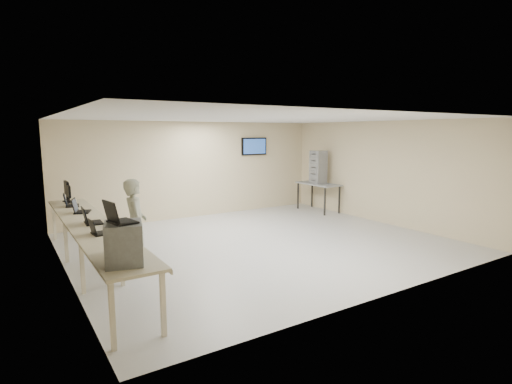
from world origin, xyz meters
TOP-DOWN VIEW (x-y plane):
  - room at (0.03, 0.06)m, footprint 8.01×7.01m
  - workbench at (-3.59, 0.00)m, footprint 0.76×6.00m
  - equipment_box at (-3.65, -2.52)m, footprint 0.54×0.59m
  - laptop_on_box at (-3.71, -2.52)m, footprint 0.36×0.40m
  - laptop_0 at (-3.62, -2.04)m, footprint 0.32×0.37m
  - laptop_1 at (-3.64, -0.85)m, footprint 0.29×0.34m
  - laptop_2 at (-3.60, -0.00)m, footprint 0.33×0.40m
  - laptop_3 at (-3.59, 1.15)m, footprint 0.42×0.45m
  - laptop_4 at (-3.66, 2.00)m, footprint 0.35×0.40m
  - monitor_near at (-3.60, 2.46)m, footprint 0.19×0.42m
  - monitor_far at (-3.60, 2.74)m, footprint 0.21×0.48m
  - soldier at (-2.86, -0.21)m, footprint 0.48×0.66m
  - side_table at (3.60, 2.15)m, footprint 0.69×1.49m
  - storage_bins at (3.58, 2.15)m, footprint 0.39×0.43m

SIDE VIEW (x-z plane):
  - side_table at x=3.60m, z-range 0.37..1.27m
  - workbench at x=-3.59m, z-range 0.38..1.28m
  - soldier at x=-2.86m, z-range 0.00..1.67m
  - laptop_1 at x=-3.64m, z-range 0.84..1.09m
  - laptop_0 at x=-3.62m, z-range 0.84..1.10m
  - laptop_4 at x=-3.66m, z-range 0.83..1.12m
  - laptop_3 at x=-3.59m, z-range 0.83..1.13m
  - laptop_2 at x=-3.60m, z-range 0.83..1.13m
  - monitor_near at x=-3.60m, z-range 0.94..1.36m
  - equipment_box at x=-3.65m, z-range 0.90..1.41m
  - monitor_far at x=-3.60m, z-range 0.95..1.42m
  - storage_bins at x=3.58m, z-range 0.89..1.92m
  - room at x=0.03m, z-range 0.01..2.82m
  - laptop_on_box at x=-3.71m, z-range 1.35..1.63m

